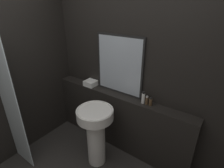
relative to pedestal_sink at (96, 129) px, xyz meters
name	(u,v)px	position (x,y,z in m)	size (l,w,h in m)	color
wall_back	(123,69)	(0.04, 0.59, 0.69)	(8.00, 0.06, 2.50)	black
vanity_counter	(117,120)	(0.04, 0.46, -0.11)	(2.24, 0.19, 0.90)	black
pedestal_sink	(96,129)	(0.00, 0.00, 0.00)	(0.48, 0.48, 0.88)	silver
mirror	(119,65)	(0.01, 0.54, 0.75)	(0.73, 0.03, 0.83)	black
towel_stack	(91,83)	(-0.49, 0.46, 0.38)	(0.18, 0.17, 0.08)	white
shampoo_bottle	(143,98)	(0.43, 0.46, 0.42)	(0.04, 0.04, 0.17)	white
conditioner_bottle	(147,100)	(0.49, 0.46, 0.39)	(0.04, 0.04, 0.12)	#4C3823
lotion_bottle	(151,102)	(0.54, 0.46, 0.39)	(0.04, 0.04, 0.11)	#4C3823
shower_panel	(10,104)	(-0.87, -0.61, 0.38)	(0.42, 0.02, 1.86)	silver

